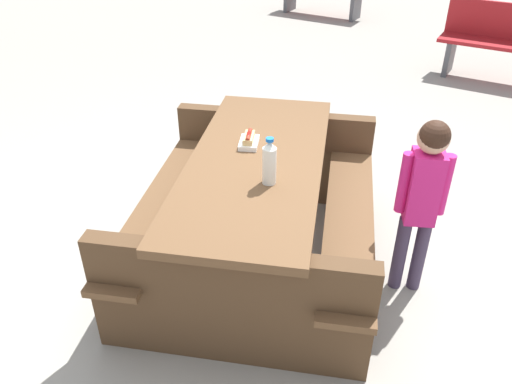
% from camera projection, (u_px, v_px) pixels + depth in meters
% --- Properties ---
extents(ground_plane, '(30.00, 30.00, 0.00)m').
position_uv_depth(ground_plane, '(256.00, 260.00, 3.35)').
color(ground_plane, gray).
rests_on(ground_plane, ground).
extents(picnic_table, '(1.88, 1.50, 0.75)m').
position_uv_depth(picnic_table, '(256.00, 203.00, 3.11)').
color(picnic_table, brown).
rests_on(picnic_table, ground).
extents(soda_bottle, '(0.07, 0.07, 0.26)m').
position_uv_depth(soda_bottle, '(269.00, 162.00, 2.67)').
color(soda_bottle, silver).
rests_on(soda_bottle, picnic_table).
extents(hotdog_tray, '(0.18, 0.11, 0.08)m').
position_uv_depth(hotdog_tray, '(249.00, 140.00, 3.08)').
color(hotdog_tray, white).
rests_on(hotdog_tray, picnic_table).
extents(child_in_coat, '(0.17, 0.27, 1.10)m').
position_uv_depth(child_in_coat, '(423.00, 188.00, 2.77)').
color(child_in_coat, '#3F334C').
rests_on(child_in_coat, ground).
extents(park_bench_near, '(0.96, 1.54, 0.85)m').
position_uv_depth(park_bench_near, '(509.00, 42.00, 5.88)').
color(park_bench_near, maroon).
rests_on(park_bench_near, ground).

